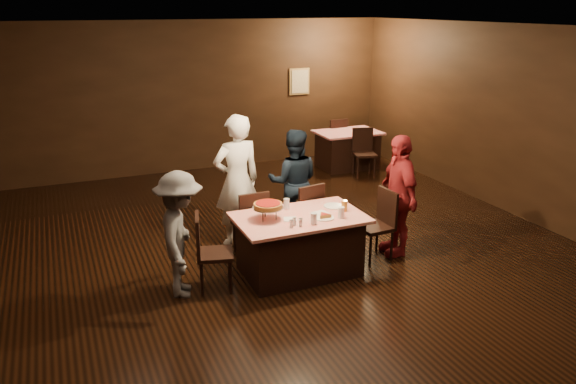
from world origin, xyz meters
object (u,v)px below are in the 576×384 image
object	(u,v)px
chair_back_near	(365,153)
back_table	(347,150)
chair_far_right	(304,214)
glass_amber	(344,206)
plate_empty	(333,206)
diner_navy_hoodie	(294,182)
diner_grey_knit	(180,235)
chair_far_left	(250,222)
glass_front_left	(314,218)
chair_end_left	(215,252)
glass_front_right	(341,213)
main_table	(299,245)
diner_red_shirt	(398,195)
chair_end_right	(375,225)
diner_white_jacket	(237,181)
chair_back_far	(334,139)
glass_back	(287,204)
pizza_stand	(268,206)

from	to	relation	value
chair_back_near	back_table	bearing A→B (deg)	104.65
chair_far_right	glass_amber	size ratio (longest dim) A/B	6.79
plate_empty	chair_far_right	bearing A→B (deg)	104.04
diner_navy_hoodie	diner_grey_knit	xyz separation A→B (m)	(-1.97, -1.25, -0.04)
chair_far_left	glass_front_left	distance (m)	1.20
chair_back_near	chair_end_left	bearing A→B (deg)	-125.27
glass_front_right	chair_far_right	bearing A→B (deg)	92.86
glass_amber	main_table	bearing A→B (deg)	175.24
diner_grey_knit	plate_empty	distance (m)	2.04
main_table	diner_red_shirt	bearing A→B (deg)	2.09
chair_end_left	main_table	bearing A→B (deg)	-75.79
chair_far_right	main_table	bearing A→B (deg)	51.52
chair_far_right	chair_end_right	size ratio (longest dim) A/B	1.00
main_table	chair_far_left	bearing A→B (deg)	118.07
back_table	diner_white_jacket	bearing A→B (deg)	-139.12
chair_far_right	diner_white_jacket	distance (m)	1.04
chair_back_far	plate_empty	distance (m)	5.13
diner_navy_hoodie	plate_empty	size ratio (longest dim) A/B	6.31
chair_end_left	glass_back	world-z (taller)	chair_end_left
glass_front_right	diner_navy_hoodie	bearing A→B (deg)	88.99
chair_back_near	chair_back_far	bearing A→B (deg)	104.65
chair_end_right	glass_front_left	size ratio (longest dim) A/B	6.79
chair_back_near	glass_back	bearing A→B (deg)	-119.29
chair_far_right	plate_empty	bearing A→B (deg)	93.63
back_table	plate_empty	xyz separation A→B (m)	(-2.37, -3.94, 0.39)
chair_far_right	diner_grey_knit	bearing A→B (deg)	10.30
diner_white_jacket	diner_grey_knit	distance (m)	1.58
main_table	diner_red_shirt	xyz separation A→B (m)	(1.48, 0.05, 0.45)
chair_back_near	chair_back_far	distance (m)	1.30
chair_back_near	plate_empty	xyz separation A→B (m)	(-2.37, -3.24, 0.30)
chair_back_near	pizza_stand	size ratio (longest dim) A/B	2.50
diner_white_jacket	pizza_stand	size ratio (longest dim) A/B	4.95
chair_back_far	plate_empty	bearing A→B (deg)	61.13
glass_front_right	diner_grey_knit	bearing A→B (deg)	171.62
plate_empty	diner_red_shirt	bearing A→B (deg)	-5.89
chair_back_far	pizza_stand	xyz separation A→B (m)	(-3.32, -4.64, 0.48)
chair_far_left	chair_end_left	size ratio (longest dim) A/B	1.00
diner_grey_knit	pizza_stand	world-z (taller)	diner_grey_knit
chair_end_left	plate_empty	xyz separation A→B (m)	(1.65, 0.15, 0.30)
main_table	glass_amber	bearing A→B (deg)	-4.76
chair_back_near	diner_grey_knit	bearing A→B (deg)	-128.15
chair_far_right	glass_back	xyz separation A→B (m)	(-0.45, -0.45, 0.37)
chair_far_right	glass_front_left	distance (m)	1.17
diner_red_shirt	plate_empty	size ratio (longest dim) A/B	6.67
chair_far_right	chair_back_near	xyz separation A→B (m)	(2.52, 2.64, 0.00)
glass_amber	glass_back	bearing A→B (deg)	151.70
main_table	glass_front_left	world-z (taller)	glass_front_left
main_table	chair_end_right	size ratio (longest dim) A/B	1.68
diner_red_shirt	chair_end_right	bearing A→B (deg)	-72.00
chair_back_near	glass_front_left	world-z (taller)	chair_back_near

